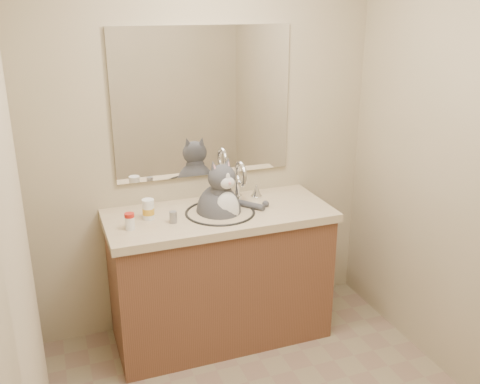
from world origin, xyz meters
name	(u,v)px	position (x,y,z in m)	size (l,w,h in m)	color
room	(291,214)	(0.00, 0.00, 1.20)	(2.22, 2.52, 2.42)	gray
vanity	(220,273)	(0.00, 0.96, 0.44)	(1.34, 0.59, 1.12)	brown
mirror	(204,103)	(0.00, 1.24, 1.45)	(1.10, 0.02, 0.90)	white
shower_curtain	(25,283)	(-1.05, 0.10, 1.03)	(0.02, 1.30, 1.93)	beige
cat	(220,209)	(0.01, 0.97, 0.86)	(0.43, 0.34, 0.53)	#444449
pill_bottle_redcap	(130,221)	(-0.54, 0.89, 0.90)	(0.07, 0.07, 0.09)	white
pill_bottle_orange	(148,210)	(-0.41, 1.00, 0.91)	(0.08, 0.08, 0.12)	white
grey_canister	(173,217)	(-0.29, 0.90, 0.88)	(0.05, 0.05, 0.07)	gray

